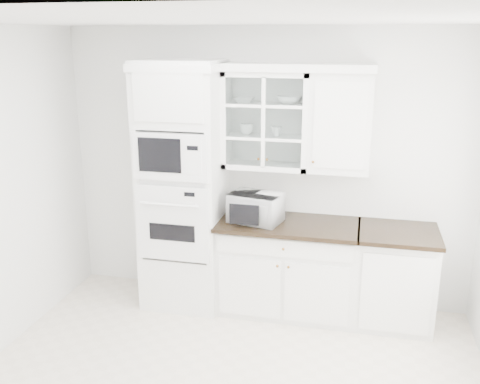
# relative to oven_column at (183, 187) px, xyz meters

# --- Properties ---
(room_shell) EXTENTS (4.00, 3.50, 2.70)m
(room_shell) POSITION_rel_oven_column_xyz_m (0.75, -0.99, 0.58)
(room_shell) COLOR white
(room_shell) RESTS_ON ground
(oven_column) EXTENTS (0.76, 0.68, 2.40)m
(oven_column) POSITION_rel_oven_column_xyz_m (0.00, 0.00, 0.00)
(oven_column) COLOR white
(oven_column) RESTS_ON ground
(base_cabinet_run) EXTENTS (1.32, 0.67, 0.92)m
(base_cabinet_run) POSITION_rel_oven_column_xyz_m (1.03, 0.03, -0.74)
(base_cabinet_run) COLOR white
(base_cabinet_run) RESTS_ON ground
(extra_base_cabinet) EXTENTS (0.72, 0.67, 0.92)m
(extra_base_cabinet) POSITION_rel_oven_column_xyz_m (2.03, 0.03, -0.74)
(extra_base_cabinet) COLOR white
(extra_base_cabinet) RESTS_ON ground
(upper_cabinet_glass) EXTENTS (0.80, 0.33, 0.90)m
(upper_cabinet_glass) POSITION_rel_oven_column_xyz_m (0.78, 0.17, 0.65)
(upper_cabinet_glass) COLOR white
(upper_cabinet_glass) RESTS_ON room_shell
(upper_cabinet_solid) EXTENTS (0.55, 0.33, 0.90)m
(upper_cabinet_solid) POSITION_rel_oven_column_xyz_m (1.46, 0.17, 0.65)
(upper_cabinet_solid) COLOR white
(upper_cabinet_solid) RESTS_ON room_shell
(crown_molding) EXTENTS (2.14, 0.38, 0.07)m
(crown_molding) POSITION_rel_oven_column_xyz_m (0.68, 0.14, 1.14)
(crown_molding) COLOR white
(crown_molding) RESTS_ON room_shell
(countertop_microwave) EXTENTS (0.55, 0.49, 0.27)m
(countertop_microwave) POSITION_rel_oven_column_xyz_m (0.73, -0.02, -0.14)
(countertop_microwave) COLOR white
(countertop_microwave) RESTS_ON base_cabinet_run
(bowl_a) EXTENTS (0.21, 0.21, 0.05)m
(bowl_a) POSITION_rel_oven_column_xyz_m (0.57, 0.16, 0.83)
(bowl_a) COLOR white
(bowl_a) RESTS_ON upper_cabinet_glass
(bowl_b) EXTENTS (0.25, 0.25, 0.07)m
(bowl_b) POSITION_rel_oven_column_xyz_m (0.98, 0.18, 0.84)
(bowl_b) COLOR white
(bowl_b) RESTS_ON upper_cabinet_glass
(cup_a) EXTENTS (0.13, 0.13, 0.10)m
(cup_a) POSITION_rel_oven_column_xyz_m (0.59, 0.18, 0.56)
(cup_a) COLOR white
(cup_a) RESTS_ON upper_cabinet_glass
(cup_b) EXTENTS (0.12, 0.12, 0.09)m
(cup_b) POSITION_rel_oven_column_xyz_m (0.88, 0.15, 0.56)
(cup_b) COLOR white
(cup_b) RESTS_ON upper_cabinet_glass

